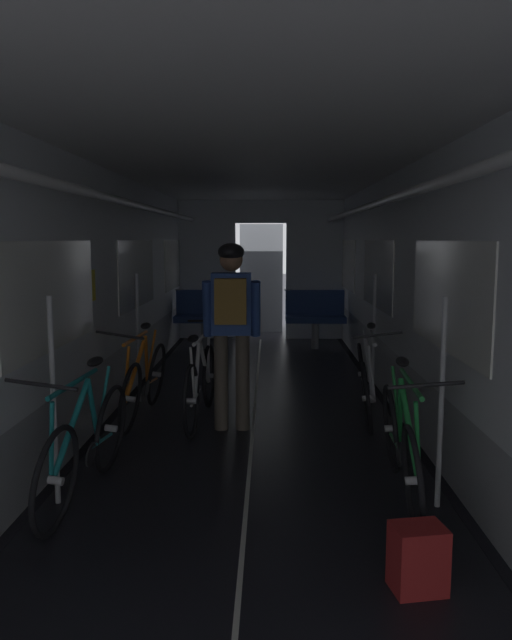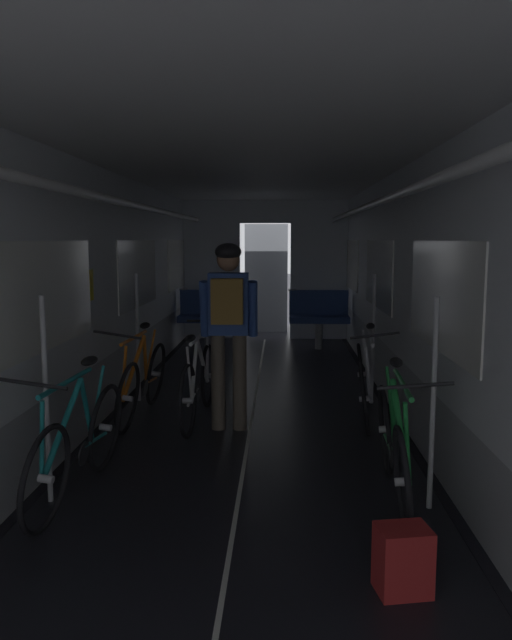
{
  "view_description": "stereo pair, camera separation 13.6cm",
  "coord_description": "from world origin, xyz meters",
  "px_view_note": "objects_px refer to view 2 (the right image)",
  "views": [
    {
      "loc": [
        0.15,
        -1.78,
        1.76
      ],
      "look_at": [
        0.0,
        5.1,
        0.85
      ],
      "focal_mm": 34.19,
      "sensor_mm": 36.0,
      "label": 1
    },
    {
      "loc": [
        0.28,
        -1.77,
        1.76
      ],
      "look_at": [
        0.0,
        5.1,
        0.85
      ],
      "focal_mm": 34.19,
      "sensor_mm": 36.0,
      "label": 2
    }
  ],
  "objects_px": {
    "bicycle_teal": "(79,443)",
    "backpack_on_floor": "(403,560)",
    "bicycle_silver": "(364,380)",
    "bicycle_green": "(393,445)",
    "bicycle_white_in_aisle": "(199,382)",
    "bench_seat_far_right": "(319,314)",
    "person_cyclist_aisle": "(228,316)",
    "bench_seat_far_left": "(208,313)",
    "bicycle_orange": "(142,380)"
  },
  "relations": [
    {
      "from": "bicycle_teal",
      "to": "backpack_on_floor",
      "type": "relative_size",
      "value": 4.98
    },
    {
      "from": "bicycle_silver",
      "to": "bicycle_green",
      "type": "relative_size",
      "value": 1.0
    },
    {
      "from": "bicycle_silver",
      "to": "bicycle_white_in_aisle",
      "type": "xyz_separation_m",
      "value": [
        -1.62,
        -0.16,
        0.0
      ]
    },
    {
      "from": "bench_seat_far_right",
      "to": "bicycle_silver",
      "type": "height_order",
      "value": "bicycle_silver"
    },
    {
      "from": "bicycle_silver",
      "to": "bench_seat_far_right",
      "type": "bearing_deg",
      "value": 93.01
    },
    {
      "from": "person_cyclist_aisle",
      "to": "backpack_on_floor",
      "type": "relative_size",
      "value": 5.09
    },
    {
      "from": "person_cyclist_aisle",
      "to": "bicycle_white_in_aisle",
      "type": "height_order",
      "value": "person_cyclist_aisle"
    },
    {
      "from": "backpack_on_floor",
      "to": "bench_seat_far_right",
      "type": "bearing_deg",
      "value": 90.02
    },
    {
      "from": "bench_seat_far_right",
      "to": "backpack_on_floor",
      "type": "xyz_separation_m",
      "value": [
        0.0,
        -6.96,
        -0.4
      ]
    },
    {
      "from": "bicycle_green",
      "to": "person_cyclist_aisle",
      "type": "height_order",
      "value": "person_cyclist_aisle"
    },
    {
      "from": "bench_seat_far_left",
      "to": "person_cyclist_aisle",
      "type": "relative_size",
      "value": 0.57
    },
    {
      "from": "bicycle_silver",
      "to": "backpack_on_floor",
      "type": "relative_size",
      "value": 4.98
    },
    {
      "from": "bicycle_white_in_aisle",
      "to": "backpack_on_floor",
      "type": "relative_size",
      "value": 4.97
    },
    {
      "from": "bicycle_silver",
      "to": "bicycle_teal",
      "type": "height_order",
      "value": "bicycle_silver"
    },
    {
      "from": "bicycle_teal",
      "to": "bicycle_white_in_aisle",
      "type": "relative_size",
      "value": 1.0
    },
    {
      "from": "bench_seat_far_left",
      "to": "backpack_on_floor",
      "type": "bearing_deg",
      "value": -75.48
    },
    {
      "from": "bench_seat_far_left",
      "to": "bicycle_teal",
      "type": "xyz_separation_m",
      "value": [
        -0.19,
        -5.89,
        -0.19
      ]
    },
    {
      "from": "bicycle_green",
      "to": "person_cyclist_aisle",
      "type": "relative_size",
      "value": 0.98
    },
    {
      "from": "bicycle_silver",
      "to": "bicycle_orange",
      "type": "xyz_separation_m",
      "value": [
        -2.19,
        -0.07,
        -0.0
      ]
    },
    {
      "from": "bicycle_white_in_aisle",
      "to": "bench_seat_far_left",
      "type": "bearing_deg",
      "value": 95.44
    },
    {
      "from": "bicycle_orange",
      "to": "person_cyclist_aisle",
      "type": "relative_size",
      "value": 0.98
    },
    {
      "from": "bicycle_teal",
      "to": "backpack_on_floor",
      "type": "height_order",
      "value": "bicycle_teal"
    },
    {
      "from": "bicycle_teal",
      "to": "bicycle_orange",
      "type": "bearing_deg",
      "value": 89.72
    },
    {
      "from": "bicycle_teal",
      "to": "bicycle_green",
      "type": "height_order",
      "value": "bicycle_teal"
    },
    {
      "from": "bench_seat_far_left",
      "to": "bicycle_teal",
      "type": "bearing_deg",
      "value": -91.86
    },
    {
      "from": "bicycle_silver",
      "to": "backpack_on_floor",
      "type": "height_order",
      "value": "bicycle_silver"
    },
    {
      "from": "bench_seat_far_left",
      "to": "bicycle_white_in_aisle",
      "type": "height_order",
      "value": "bench_seat_far_left"
    },
    {
      "from": "bicycle_orange",
      "to": "bench_seat_far_right",
      "type": "bearing_deg",
      "value": 63.67
    },
    {
      "from": "bench_seat_far_right",
      "to": "backpack_on_floor",
      "type": "bearing_deg",
      "value": -89.98
    },
    {
      "from": "person_cyclist_aisle",
      "to": "bench_seat_far_right",
      "type": "bearing_deg",
      "value": 75.93
    },
    {
      "from": "bicycle_silver",
      "to": "bicycle_green",
      "type": "distance_m",
      "value": 1.91
    },
    {
      "from": "bench_seat_far_right",
      "to": "bicycle_teal",
      "type": "distance_m",
      "value": 6.22
    },
    {
      "from": "person_cyclist_aisle",
      "to": "bicycle_orange",
      "type": "bearing_deg",
      "value": 158.25
    },
    {
      "from": "bicycle_orange",
      "to": "bench_seat_far_left",
      "type": "bearing_deg",
      "value": 87.4
    },
    {
      "from": "bicycle_teal",
      "to": "bicycle_silver",
      "type": "bearing_deg",
      "value": 41.62
    },
    {
      "from": "bench_seat_far_right",
      "to": "bicycle_silver",
      "type": "xyz_separation_m",
      "value": [
        0.21,
        -3.93,
        -0.19
      ]
    },
    {
      "from": "bench_seat_far_left",
      "to": "bicycle_silver",
      "type": "relative_size",
      "value": 0.58
    },
    {
      "from": "bench_seat_far_left",
      "to": "person_cyclist_aisle",
      "type": "bearing_deg",
      "value": -80.78
    },
    {
      "from": "bicycle_silver",
      "to": "bicycle_teal",
      "type": "xyz_separation_m",
      "value": [
        -2.2,
        -1.95,
        0.0
      ]
    },
    {
      "from": "bicycle_orange",
      "to": "bicycle_green",
      "type": "relative_size",
      "value": 1.0
    },
    {
      "from": "bench_seat_far_left",
      "to": "backpack_on_floor",
      "type": "xyz_separation_m",
      "value": [
        1.8,
        -6.96,
        -0.4
      ]
    },
    {
      "from": "bench_seat_far_left",
      "to": "bicycle_silver",
      "type": "distance_m",
      "value": 4.42
    },
    {
      "from": "bench_seat_far_right",
      "to": "person_cyclist_aisle",
      "type": "height_order",
      "value": "person_cyclist_aisle"
    },
    {
      "from": "bicycle_silver",
      "to": "person_cyclist_aisle",
      "type": "bearing_deg",
      "value": -161.86
    },
    {
      "from": "person_cyclist_aisle",
      "to": "bicycle_white_in_aisle",
      "type": "relative_size",
      "value": 1.02
    },
    {
      "from": "bicycle_green",
      "to": "backpack_on_floor",
      "type": "distance_m",
      "value": 1.15
    },
    {
      "from": "person_cyclist_aisle",
      "to": "bicycle_white_in_aisle",
      "type": "distance_m",
      "value": 0.8
    },
    {
      "from": "bicycle_white_in_aisle",
      "to": "backpack_on_floor",
      "type": "bearing_deg",
      "value": -63.76
    },
    {
      "from": "bicycle_teal",
      "to": "bicycle_white_in_aisle",
      "type": "distance_m",
      "value": 1.88
    },
    {
      "from": "bench_seat_far_right",
      "to": "bench_seat_far_left",
      "type": "bearing_deg",
      "value": 180.0
    }
  ]
}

